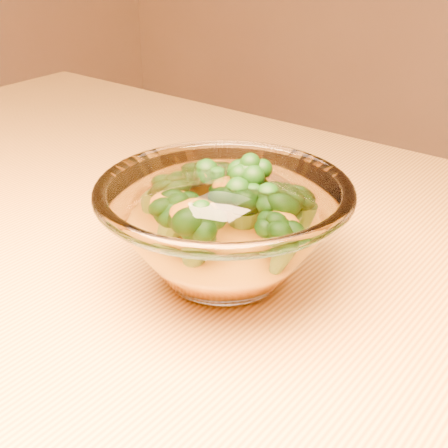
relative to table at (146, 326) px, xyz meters
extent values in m
cube|color=#B98937|center=(0.00, 0.00, 0.08)|extent=(1.20, 0.80, 0.04)
cylinder|color=brown|center=(-0.54, 0.34, -0.30)|extent=(0.06, 0.06, 0.71)
ellipsoid|color=white|center=(0.10, 0.00, 0.11)|extent=(0.09, 0.09, 0.02)
torus|color=white|center=(0.10, 0.00, 0.18)|extent=(0.21, 0.21, 0.01)
ellipsoid|color=orange|center=(0.10, 0.00, 0.13)|extent=(0.12, 0.12, 0.03)
camera|label=1|loc=(0.39, -0.37, 0.39)|focal=50.00mm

